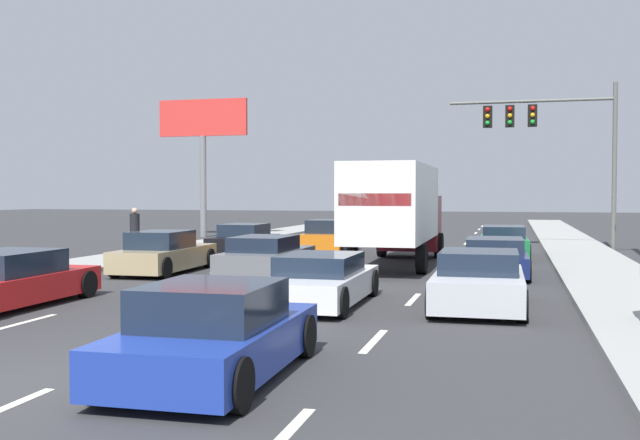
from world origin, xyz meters
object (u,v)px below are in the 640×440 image
car_black (244,239)px  roadside_billboard (203,135)px  car_blue (214,335)px  car_navy (495,258)px  car_red (5,282)px  car_gray (267,256)px  traffic_signal_mast (539,127)px  box_truck (397,208)px  car_white (321,281)px  car_orange (329,238)px  car_green (504,243)px  car_tan (164,254)px  pedestrian_near_corner (135,231)px  car_silver (479,282)px

car_black → roadside_billboard: bearing=122.0°
car_blue → car_navy: car_blue is taller
car_red → car_gray: (3.28, 7.87, -0.01)m
car_red → car_blue: bearing=-33.6°
car_gray → traffic_signal_mast: traffic_signal_mast is taller
box_truck → car_gray: bearing=-136.9°
car_gray → roadside_billboard: bearing=119.4°
car_black → roadside_billboard: size_ratio=0.52×
car_blue → traffic_signal_mast: (4.93, 24.98, 4.86)m
car_white → roadside_billboard: roadside_billboard is taller
car_orange → car_green: size_ratio=0.88×
car_orange → car_white: bearing=-76.6°
car_orange → car_white: 14.50m
car_orange → car_white: size_ratio=0.92×
car_orange → traffic_signal_mast: 10.69m
car_red → car_orange: size_ratio=1.16×
car_green → car_tan: bearing=-141.1°
car_black → car_tan: car_tan is taller
car_tan → car_gray: car_tan is taller
car_red → car_green: bearing=56.4°
car_orange → pedestrian_near_corner: 7.91m
car_navy → box_truck: bearing=147.7°
car_white → car_red: bearing=-162.5°
box_truck → car_white: size_ratio=2.07×
box_truck → traffic_signal_mast: bearing=62.2°
car_tan → car_silver: 10.99m
car_green → roadside_billboard: (-16.75, 9.61, 5.23)m
car_black → car_orange: (3.42, 0.98, 0.06)m
car_gray → box_truck: 5.06m
car_navy → car_silver: bearing=-91.6°
box_truck → car_white: 9.24m
car_gray → roadside_billboard: size_ratio=0.59×
car_navy → traffic_signal_mast: bearing=82.0°
car_silver → car_black: bearing=128.5°
car_navy → traffic_signal_mast: (1.59, 11.36, 4.90)m
car_tan → car_green: car_tan is taller
car_black → roadside_billboard: roadside_billboard is taller
car_blue → car_navy: bearing=76.2°
car_white → pedestrian_near_corner: bearing=135.2°
car_blue → pedestrian_near_corner: bearing=122.0°
car_gray → car_navy: bearing=10.2°
traffic_signal_mast → car_blue: bearing=-101.2°
car_white → car_green: (3.77, 13.45, 0.04)m
car_gray → traffic_signal_mast: 15.93m
car_black → car_silver: (10.18, -12.79, 0.02)m
car_red → box_truck: 13.18m
car_white → roadside_billboard: size_ratio=0.56×
car_black → car_silver: car_silver is taller
car_red → car_green: car_green is taller
car_navy → car_blue: bearing=-103.8°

